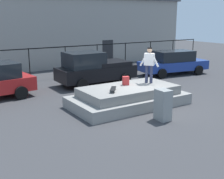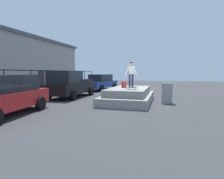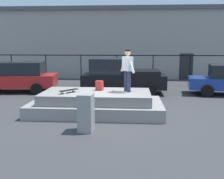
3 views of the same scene
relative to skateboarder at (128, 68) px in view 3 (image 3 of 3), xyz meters
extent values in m
plane|color=#38383A|center=(-0.85, -0.45, -1.82)|extent=(60.00, 60.00, 0.00)
cube|color=gray|center=(-1.22, -0.10, -1.58)|extent=(5.18, 2.71, 0.47)
cube|color=gray|center=(-1.22, -0.10, -1.15)|extent=(4.25, 2.22, 0.39)
cylinder|color=#2D334C|center=(0.06, -0.09, -0.54)|extent=(0.14, 0.14, 0.83)
cylinder|color=#2D334C|center=(-0.06, 0.09, -0.54)|extent=(0.14, 0.14, 0.83)
cube|color=silver|center=(0.00, 0.00, 0.15)|extent=(0.45, 0.50, 0.55)
cylinder|color=silver|center=(0.16, -0.22, 0.11)|extent=(0.29, 0.36, 0.59)
cylinder|color=silver|center=(-0.16, 0.22, 0.11)|extent=(0.29, 0.36, 0.59)
sphere|color=tan|center=(0.00, 0.00, 0.57)|extent=(0.22, 0.22, 0.22)
cylinder|color=black|center=(0.00, 0.00, 0.67)|extent=(0.29, 0.29, 0.05)
cube|color=black|center=(-2.25, -0.41, -0.85)|extent=(0.67, 0.78, 0.02)
cylinder|color=silver|center=(-2.01, -0.26, -0.93)|extent=(0.06, 0.06, 0.06)
cylinder|color=silver|center=(-2.16, -0.14, -0.93)|extent=(0.06, 0.06, 0.06)
cylinder|color=silver|center=(-2.34, -0.69, -0.93)|extent=(0.06, 0.06, 0.06)
cylinder|color=silver|center=(-2.50, -0.56, -0.93)|extent=(0.06, 0.06, 0.06)
cube|color=red|center=(-1.14, 0.24, -0.76)|extent=(0.33, 0.28, 0.39)
cube|color=#B21E1E|center=(-6.45, 4.32, -1.16)|extent=(4.71, 2.38, 0.68)
cube|color=black|center=(-6.45, 4.32, -0.46)|extent=(3.33, 2.00, 0.71)
cylinder|color=black|center=(-5.17, 5.43, -1.50)|extent=(0.66, 0.29, 0.64)
cylinder|color=black|center=(-4.95, 3.52, -1.50)|extent=(0.66, 0.29, 0.64)
cube|color=black|center=(-0.27, 4.41, -1.13)|extent=(4.60, 1.90, 0.74)
cube|color=black|center=(-1.07, 4.42, -0.32)|extent=(2.08, 1.73, 0.87)
cube|color=black|center=(0.64, 4.40, -0.64)|extent=(2.08, 1.78, 0.24)
cylinder|color=black|center=(-1.68, 5.37, -1.50)|extent=(0.64, 0.23, 0.64)
cylinder|color=black|center=(-1.70, 3.47, -1.50)|extent=(0.64, 0.23, 0.64)
cylinder|color=black|center=(1.16, 5.35, -1.50)|extent=(0.64, 0.23, 0.64)
cylinder|color=black|center=(1.14, 3.45, -1.50)|extent=(0.64, 0.23, 0.64)
cylinder|color=black|center=(4.34, 5.29, -1.50)|extent=(0.67, 0.31, 0.64)
cylinder|color=black|center=(4.08, 3.55, -1.50)|extent=(0.67, 0.31, 0.64)
cube|color=gray|center=(-1.26, -2.37, -1.22)|extent=(0.47, 0.62, 1.20)
cylinder|color=black|center=(-8.05, 7.44, -0.81)|extent=(0.06, 0.06, 2.01)
cylinder|color=black|center=(-5.65, 7.44, -0.81)|extent=(0.06, 0.06, 2.01)
cylinder|color=black|center=(-3.25, 7.44, -0.81)|extent=(0.06, 0.06, 2.01)
cylinder|color=black|center=(-0.85, 7.44, -0.81)|extent=(0.06, 0.06, 2.01)
cylinder|color=black|center=(1.55, 7.44, -0.81)|extent=(0.06, 0.06, 2.01)
cylinder|color=black|center=(3.95, 7.44, -0.81)|extent=(0.06, 0.06, 2.01)
cube|color=black|center=(-0.85, 7.44, 0.16)|extent=(24.00, 0.04, 0.06)
cube|color=gray|center=(-0.85, 14.11, 0.81)|extent=(25.66, 7.39, 5.25)
cube|color=#4C4C51|center=(-0.85, 14.11, 3.58)|extent=(26.17, 7.76, 0.30)
cube|color=#262628|center=(4.28, 10.41, -0.82)|extent=(1.00, 0.06, 2.00)
camera|label=1|loc=(-8.73, -10.35, 2.04)|focal=47.38mm
camera|label=2|loc=(-12.38, -2.20, -0.01)|focal=29.36mm
camera|label=3|loc=(0.18, -10.62, 0.94)|focal=43.62mm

